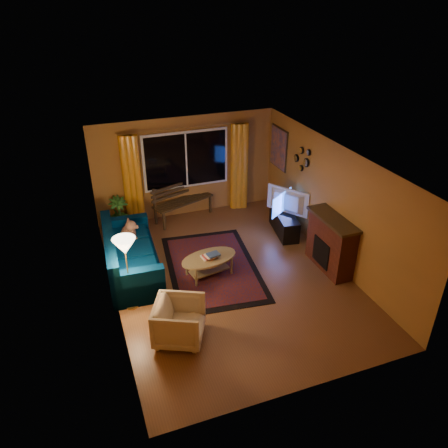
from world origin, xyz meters
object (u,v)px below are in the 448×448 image
object	(u,v)px
bench	(184,210)
sofa	(131,253)
armchair	(179,320)
coffee_table	(209,266)
tv_console	(284,223)
floor_lamp	(128,274)

from	to	relation	value
bench	sofa	distance (m)	2.52
bench	armchair	bearing A→B (deg)	-126.82
sofa	coffee_table	size ratio (longest dim) A/B	1.96
bench	coffee_table	xyz separation A→B (m)	(-0.18, -2.55, -0.02)
sofa	coffee_table	xyz separation A→B (m)	(1.43, -0.62, -0.25)
armchair	bench	bearing A→B (deg)	9.10
armchair	tv_console	distance (m)	4.15
coffee_table	floor_lamp	bearing A→B (deg)	-164.66
bench	coffee_table	distance (m)	2.55
floor_lamp	armchair	bearing A→B (deg)	-60.96
armchair	sofa	bearing A→B (deg)	35.98
sofa	floor_lamp	size ratio (longest dim) A/B	1.59
bench	tv_console	size ratio (longest dim) A/B	1.34
sofa	floor_lamp	xyz separation A→B (m)	(-0.21, -1.07, 0.25)
sofa	tv_console	distance (m)	3.67
armchair	floor_lamp	distance (m)	1.30
sofa	armchair	distance (m)	2.21
sofa	bench	bearing A→B (deg)	53.28
coffee_table	tv_console	world-z (taller)	tv_console
bench	tv_console	world-z (taller)	tv_console
bench	armchair	distance (m)	4.28
bench	coffee_table	bearing A→B (deg)	-114.40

